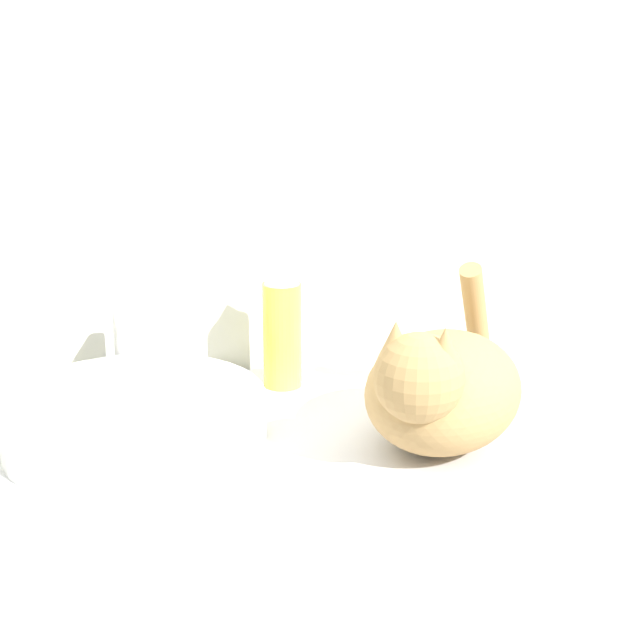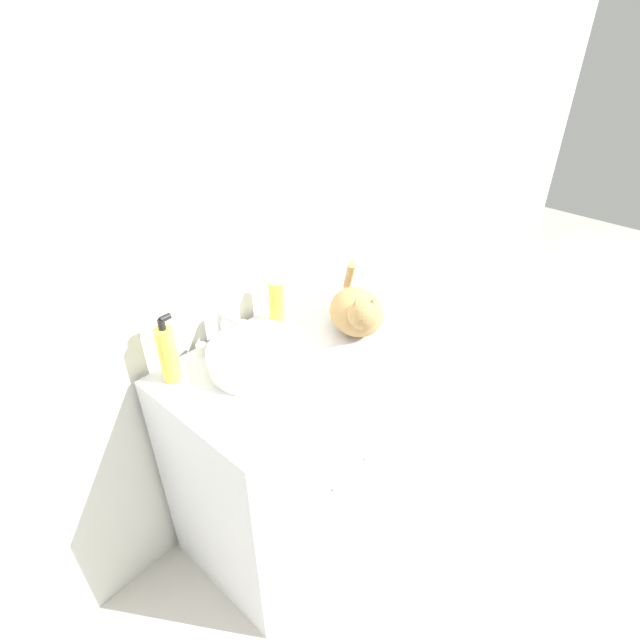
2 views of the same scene
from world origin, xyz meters
name	(u,v)px [view 2 (image 2 of 2)]	position (x,y,z in m)	size (l,w,h in m)	color
ground_plane	(346,551)	(0.00, 0.00, 0.00)	(8.00, 8.00, 0.00)	beige
wall_back	(221,200)	(0.00, 0.53, 1.25)	(6.00, 0.05, 2.50)	silver
vanity_cabinet	(297,443)	(0.00, 0.24, 0.42)	(0.82, 0.50, 0.83)	silver
sink_basin	(258,356)	(-0.11, 0.28, 0.86)	(0.31, 0.31, 0.06)	white
faucet	(224,329)	(-0.11, 0.44, 0.88)	(0.20, 0.11, 0.12)	silver
cat	(357,311)	(0.22, 0.17, 0.91)	(0.28, 0.29, 0.20)	tan
soap_bottle	(168,353)	(-0.33, 0.41, 0.92)	(0.06, 0.05, 0.21)	#EADB4C
spray_bottle	(276,297)	(0.09, 0.41, 0.92)	(0.05, 0.05, 0.18)	#EADB4C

